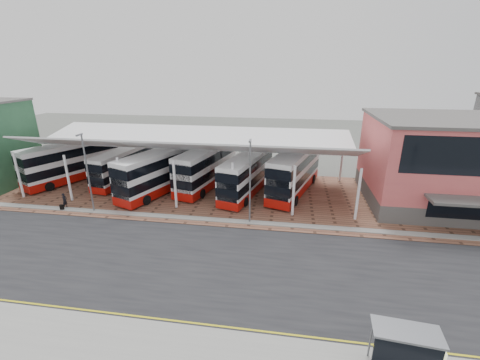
{
  "coord_description": "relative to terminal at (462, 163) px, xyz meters",
  "views": [
    {
      "loc": [
        5.28,
        -20.78,
        14.12
      ],
      "look_at": [
        0.61,
        9.35,
        3.15
      ],
      "focal_mm": 24.0,
      "sensor_mm": 36.0,
      "label": 1
    }
  ],
  "objects": [
    {
      "name": "bus_5",
      "position": [
        -16.86,
        0.93,
        -2.14
      ],
      "size": [
        6.19,
        12.3,
        4.95
      ],
      "rotation": [
        0.0,
        0.0,
        -0.3
      ],
      "color": "white",
      "rests_on": "forecourt"
    },
    {
      "name": "road",
      "position": [
        -23.0,
        -14.92,
        -4.65
      ],
      "size": [
        120.0,
        14.0,
        0.02
      ],
      "primitive_type": "cube",
      "color": "black",
      "rests_on": "ground"
    },
    {
      "name": "bus_4",
      "position": [
        -22.25,
        -0.42,
        -2.35
      ],
      "size": [
        5.09,
        11.28,
        4.53
      ],
      "rotation": [
        0.0,
        0.0,
        -0.24
      ],
      "color": "white",
      "rests_on": "forecourt"
    },
    {
      "name": "sidewalk",
      "position": [
        -23.0,
        -22.92,
        -4.59
      ],
      "size": [
        120.0,
        4.0,
        0.14
      ],
      "primitive_type": "cube",
      "color": "gray",
      "rests_on": "ground"
    },
    {
      "name": "forecourt",
      "position": [
        -21.0,
        -0.92,
        -4.63
      ],
      "size": [
        72.0,
        16.0,
        0.06
      ],
      "primitive_type": "cube",
      "color": "brown",
      "rests_on": "ground"
    },
    {
      "name": "bus_0",
      "position": [
        -44.9,
        0.65,
        -2.17
      ],
      "size": [
        7.6,
        11.85,
        4.88
      ],
      "rotation": [
        0.0,
        0.0,
        -0.45
      ],
      "color": "white",
      "rests_on": "forecourt"
    },
    {
      "name": "yellow_line_near",
      "position": [
        -23.0,
        -20.92,
        -4.63
      ],
      "size": [
        120.0,
        0.12,
        0.01
      ],
      "primitive_type": "cube",
      "color": "gold",
      "rests_on": "road"
    },
    {
      "name": "ground",
      "position": [
        -23.0,
        -13.92,
        -4.66
      ],
      "size": [
        140.0,
        140.0,
        0.0
      ],
      "primitive_type": "plane",
      "color": "#4F514C"
    },
    {
      "name": "yellow_line_far",
      "position": [
        -23.0,
        -20.62,
        -4.63
      ],
      "size": [
        120.0,
        0.12,
        0.01
      ],
      "primitive_type": "cube",
      "color": "gold",
      "rests_on": "road"
    },
    {
      "name": "lamp_west",
      "position": [
        -37.0,
        -7.65,
        -0.3
      ],
      "size": [
        0.16,
        0.9,
        8.07
      ],
      "color": "slate",
      "rests_on": "ground"
    },
    {
      "name": "bus_shelter",
      "position": [
        -11.64,
        -22.46,
        -2.97
      ],
      "size": [
        3.22,
        1.71,
        2.49
      ],
      "rotation": [
        0.0,
        0.0,
        -0.09
      ],
      "color": "black",
      "rests_on": "sidewalk"
    },
    {
      "name": "lamp_east",
      "position": [
        -21.0,
        -7.65,
        -0.3
      ],
      "size": [
        0.16,
        0.9,
        8.07
      ],
      "color": "slate",
      "rests_on": "ground"
    },
    {
      "name": "suitcase",
      "position": [
        -40.36,
        -7.92,
        -4.3
      ],
      "size": [
        0.35,
        0.25,
        0.59
      ],
      "primitive_type": "cube",
      "color": "black",
      "rests_on": "forecourt"
    },
    {
      "name": "bus_1",
      "position": [
        -38.14,
        1.08,
        -2.54
      ],
      "size": [
        3.85,
        10.3,
        4.15
      ],
      "rotation": [
        0.0,
        0.0,
        -0.16
      ],
      "color": "white",
      "rests_on": "forecourt"
    },
    {
      "name": "pedestrian",
      "position": [
        -40.45,
        -7.25,
        -3.82
      ],
      "size": [
        0.38,
        0.57,
        1.57
      ],
      "primitive_type": "imported",
      "rotation": [
        0.0,
        0.0,
        1.57
      ],
      "color": "black",
      "rests_on": "forecourt"
    },
    {
      "name": "north_kerb",
      "position": [
        -23.0,
        -7.72,
        -4.59
      ],
      "size": [
        120.0,
        0.8,
        0.14
      ],
      "primitive_type": "cube",
      "color": "gray",
      "rests_on": "ground"
    },
    {
      "name": "bus_3",
      "position": [
        -27.39,
        1.28,
        -2.22
      ],
      "size": [
        5.36,
        11.95,
        4.8
      ],
      "rotation": [
        0.0,
        0.0,
        -0.24
      ],
      "color": "white",
      "rests_on": "forecourt"
    },
    {
      "name": "terminal",
      "position": [
        0.0,
        0.0,
        0.0
      ],
      "size": [
        18.4,
        14.4,
        9.25
      ],
      "color": "#504D4B",
      "rests_on": "ground"
    },
    {
      "name": "canopy",
      "position": [
        -29.0,
        0.01,
        1.14
      ],
      "size": [
        37.0,
        11.63,
        7.07
      ],
      "color": "white",
      "rests_on": "ground"
    },
    {
      "name": "bus_2",
      "position": [
        -32.27,
        -1.36,
        -2.19
      ],
      "size": [
        6.68,
        11.99,
        4.86
      ],
      "rotation": [
        0.0,
        0.0,
        -0.36
      ],
      "color": "white",
      "rests_on": "forecourt"
    }
  ]
}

